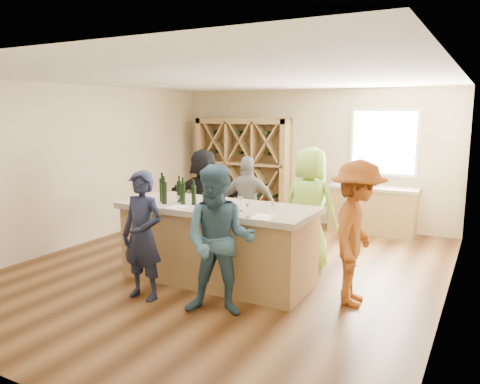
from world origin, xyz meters
The scene contains 35 objects.
floor centered at (0.00, 0.00, -0.05)m, with size 6.00×7.00×0.10m, color brown.
ceiling centered at (0.00, 0.00, 2.85)m, with size 6.00×7.00×0.10m, color white.
wall_back centered at (0.00, 3.55, 1.40)m, with size 6.00×0.10×2.80m, color #C6B390.
wall_front centered at (0.00, -3.55, 1.40)m, with size 6.00×0.10×2.80m, color #C6B390.
wall_left centered at (-3.05, 0.00, 1.40)m, with size 0.10×7.00×2.80m, color #C6B390.
wall_right centered at (3.05, 0.00, 1.40)m, with size 0.10×7.00×2.80m, color #C6B390.
window_frame centered at (1.50, 3.47, 1.75)m, with size 1.30×0.06×1.30m, color white.
window_pane centered at (1.50, 3.44, 1.75)m, with size 1.18×0.01×1.18m, color white.
wine_rack centered at (-1.50, 3.27, 1.10)m, with size 2.20×0.45×2.20m, color #9A7949.
back_counter_base centered at (1.40, 3.20, 0.43)m, with size 1.60×0.58×0.86m, color #9A7949.
back_counter_top centered at (1.40, 3.20, 0.89)m, with size 1.70×0.62×0.06m, color #A79B88.
sink centered at (1.20, 3.20, 1.01)m, with size 0.54×0.54×0.19m, color silver.
faucet centered at (1.20, 3.38, 1.07)m, with size 0.02×0.02×0.30m, color silver.
tasting_counter_base centered at (0.13, -0.50, 0.50)m, with size 2.60×1.00×1.00m, color #9A7949.
tasting_counter_top centered at (0.13, -0.50, 1.04)m, with size 2.72×1.12×0.08m, color #A79B88.
wine_bottle_a centered at (-0.68, -0.66, 1.25)m, with size 0.08×0.08×0.33m, color black.
wine_bottle_b centered at (-0.55, -0.79, 1.23)m, with size 0.08×0.08×0.31m, color black.
wine_bottle_c centered at (-0.44, -0.59, 1.23)m, with size 0.07×0.07×0.30m, color black.
wine_bottle_d centered at (-0.31, -0.69, 1.23)m, with size 0.07×0.07×0.29m, color black.
wine_bottle_e centered at (-0.15, -0.65, 1.21)m, with size 0.07×0.07×0.27m, color black.
wine_glass_a centered at (-0.19, -0.97, 1.16)m, with size 0.06×0.06×0.16m, color white.
wine_glass_b centered at (0.29, -0.97, 1.18)m, with size 0.07×0.07×0.19m, color white.
wine_glass_c centered at (0.85, -0.99, 1.16)m, with size 0.06×0.06×0.16m, color white.
wine_glass_d centered at (0.60, -0.70, 1.17)m, with size 0.07×0.07×0.18m, color white.
wine_glass_e centered at (1.08, -0.79, 1.17)m, with size 0.07×0.07×0.18m, color white.
tasting_menu_a centered at (-0.25, -0.89, 1.08)m, with size 0.21×0.28×0.00m, color white.
tasting_menu_b centered at (0.43, -0.90, 1.08)m, with size 0.23×0.31×0.00m, color white.
tasting_menu_c centered at (1.01, -0.88, 1.08)m, with size 0.24×0.32×0.00m, color white.
person_near_left centered at (-0.37, -1.48, 0.81)m, with size 0.59×0.43×1.63m, color #191E38.
person_near_right centered at (0.72, -1.43, 0.87)m, with size 0.85×0.47×1.75m, color #335972.
person_server centered at (2.02, -0.38, 0.89)m, with size 1.15×0.53×1.78m, color #994C19.
person_far_mid centered at (-0.08, 0.82, 0.81)m, with size 0.95×0.49×1.63m, color slate.
person_far_right centered at (1.00, 0.74, 0.91)m, with size 0.89×0.58×1.82m, color #8CC64C.
person_far_left centered at (-1.00, 0.91, 0.85)m, with size 1.58×0.57×1.71m, color black.
wine_glass_f centered at (0.08, -0.30, 1.17)m, with size 0.07×0.07×0.18m, color white.
Camera 1 is at (3.40, -5.85, 2.32)m, focal length 35.00 mm.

